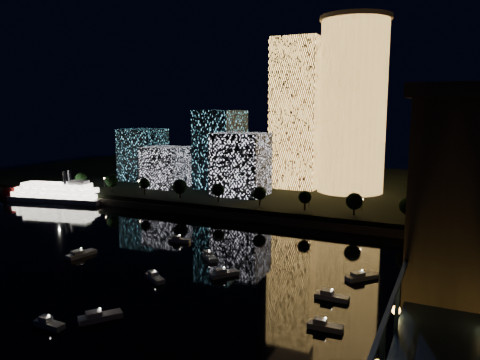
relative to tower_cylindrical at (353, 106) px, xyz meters
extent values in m
plane|color=black|center=(-17.20, -139.55, -47.35)|extent=(520.00, 520.00, 0.00)
cube|color=black|center=(-17.20, 20.45, -44.85)|extent=(420.00, 160.00, 5.00)
cube|color=#6B5E4C|center=(-17.20, -57.55, -45.85)|extent=(420.00, 6.00, 3.00)
cylinder|color=#F6B04E|center=(0.00, 0.00, -1.13)|extent=(32.00, 32.00, 82.44)
cylinder|color=#6B5E4C|center=(0.00, 0.00, 41.10)|extent=(34.00, 34.00, 2.00)
cube|color=#F6B04E|center=(-28.71, 2.86, -4.15)|extent=(24.01, 24.01, 76.40)
cube|color=white|center=(-45.53, -31.26, -27.52)|extent=(24.09, 20.38, 29.65)
cube|color=#51BBDC|center=(-65.32, -14.52, -22.28)|extent=(20.07, 26.09, 40.14)
cube|color=white|center=(-90.67, -27.65, -31.77)|extent=(21.15, 19.23, 21.15)
cube|color=#51BBDC|center=(-117.53, -11.45, -27.67)|extent=(20.97, 23.07, 29.36)
cube|color=navy|center=(47.80, -139.55, -29.35)|extent=(10.00, 260.00, 2.00)
cube|color=#6B5E4C|center=(47.80, -89.55, -23.35)|extent=(11.00, 9.00, 48.00)
cube|color=#6B5E4C|center=(47.80, -159.55, -23.35)|extent=(11.00, 9.00, 48.00)
cube|color=#6B5E4C|center=(47.80, -89.55, 1.65)|extent=(13.00, 11.00, 2.00)
cube|color=#6B5E4C|center=(47.80, -159.55, 1.65)|extent=(13.00, 11.00, 2.00)
cube|color=navy|center=(42.80, -139.55, -22.35)|extent=(0.50, 150.00, 0.50)
cube|color=navy|center=(52.80, -139.55, -22.35)|extent=(0.50, 150.00, 0.50)
cube|color=#6B5E4C|center=(47.80, -39.55, -35.85)|extent=(12.00, 40.00, 23.00)
cube|color=navy|center=(42.80, -175.55, -25.85)|extent=(0.50, 0.50, 7.00)
cube|color=navy|center=(42.80, -151.55, -25.85)|extent=(0.50, 0.50, 7.00)
cube|color=navy|center=(42.80, -127.55, -25.85)|extent=(0.50, 0.50, 7.00)
cube|color=navy|center=(42.80, -103.55, -25.85)|extent=(0.50, 0.50, 7.00)
cube|color=navy|center=(42.80, -79.55, -25.85)|extent=(0.50, 0.50, 7.00)
sphere|color=#FBA737|center=(42.30, -139.55, -27.55)|extent=(1.20, 1.20, 1.20)
sphere|color=#FBA737|center=(42.30, -94.55, -27.55)|extent=(1.20, 1.20, 1.20)
sphere|color=#FBA737|center=(42.30, -49.55, -27.55)|extent=(1.20, 1.20, 1.20)
cube|color=silver|center=(-131.90, -63.48, -46.10)|extent=(51.04, 21.14, 2.49)
cube|color=white|center=(-131.90, -63.48, -43.72)|extent=(46.77, 19.30, 2.28)
cube|color=white|center=(-131.90, -63.48, -41.44)|extent=(42.50, 17.45, 2.28)
cube|color=white|center=(-131.90, -63.48, -39.16)|extent=(36.19, 15.19, 2.28)
cube|color=silver|center=(-119.71, -60.99, -37.19)|extent=(9.37, 7.76, 1.87)
cylinder|color=black|center=(-125.39, -64.27, -34.91)|extent=(1.45, 1.45, 6.22)
cylinder|color=black|center=(-126.22, -60.20, -34.91)|extent=(1.45, 1.45, 6.22)
cylinder|color=maroon|center=(-156.27, -68.47, -44.24)|extent=(8.98, 10.59, 7.26)
cube|color=silver|center=(-28.65, -164.19, -46.75)|extent=(7.37, 2.62, 1.20)
cube|color=silver|center=(-29.75, -164.15, -45.65)|extent=(2.62, 2.00, 1.00)
sphere|color=white|center=(-28.65, -164.19, -44.75)|extent=(0.36, 0.36, 0.36)
cube|color=silver|center=(-24.34, -131.75, -46.75)|extent=(8.10, 6.16, 1.20)
cube|color=silver|center=(-25.36, -131.16, -45.65)|extent=(3.42, 3.17, 1.00)
sphere|color=white|center=(-24.34, -131.75, -44.75)|extent=(0.36, 0.36, 0.36)
cube|color=silver|center=(-37.96, -97.86, -46.75)|extent=(7.63, 4.01, 1.20)
cube|color=silver|center=(-39.02, -98.12, -45.65)|extent=(2.93, 2.45, 1.00)
sphere|color=white|center=(-37.96, -97.86, -44.75)|extent=(0.36, 0.36, 0.36)
cube|color=silver|center=(-21.20, -156.71, -46.75)|extent=(8.02, 9.27, 1.20)
cube|color=silver|center=(-22.05, -157.83, -45.65)|extent=(3.91, 4.08, 1.00)
sphere|color=white|center=(-21.20, -156.71, -44.75)|extent=(0.36, 0.36, 0.36)
cube|color=silver|center=(22.60, -123.86, -46.75)|extent=(8.37, 2.84, 1.20)
cube|color=silver|center=(21.35, -123.83, -45.65)|extent=(2.96, 2.22, 1.00)
sphere|color=white|center=(22.60, -123.86, -44.75)|extent=(0.36, 0.36, 0.36)
cube|color=silver|center=(-57.73, -124.41, -46.75)|extent=(4.86, 10.20, 1.20)
cube|color=silver|center=(-57.99, -125.86, -45.65)|extent=(3.13, 3.83, 1.00)
sphere|color=white|center=(-57.73, -124.41, -44.75)|extent=(0.36, 0.36, 0.36)
cube|color=silver|center=(25.25, -139.96, -46.75)|extent=(7.59, 2.67, 1.20)
cube|color=silver|center=(24.13, -140.00, -45.65)|extent=(2.70, 2.04, 1.00)
sphere|color=white|center=(25.25, -139.96, -44.75)|extent=(0.36, 0.36, 0.36)
cube|color=silver|center=(26.60, -106.88, -46.75)|extent=(8.39, 8.99, 1.20)
cube|color=silver|center=(25.68, -107.94, -45.65)|extent=(3.98, 4.06, 1.00)
sphere|color=white|center=(26.60, -106.88, -44.75)|extent=(0.36, 0.36, 0.36)
cube|color=silver|center=(-19.81, -109.33, -46.75)|extent=(7.96, 7.55, 1.20)
cube|color=silver|center=(-20.73, -108.49, -45.65)|extent=(3.61, 3.56, 1.00)
sphere|color=white|center=(-19.81, -109.33, -44.75)|extent=(0.36, 0.36, 0.36)
cube|color=silver|center=(-8.68, -120.77, -46.75)|extent=(7.04, 8.24, 1.20)
cube|color=silver|center=(-9.42, -121.77, -45.65)|extent=(3.45, 3.61, 1.00)
sphere|color=white|center=(-8.68, -120.77, -44.75)|extent=(0.36, 0.36, 0.36)
cylinder|color=black|center=(-127.20, -51.55, -40.35)|extent=(0.70, 0.70, 4.00)
sphere|color=black|center=(-127.20, -51.55, -36.85)|extent=(5.84, 5.84, 5.84)
cylinder|color=black|center=(-107.20, -51.55, -40.35)|extent=(0.70, 0.70, 4.00)
sphere|color=black|center=(-107.20, -51.55, -36.85)|extent=(6.30, 6.30, 6.30)
cylinder|color=black|center=(-87.20, -51.55, -40.35)|extent=(0.70, 0.70, 4.00)
sphere|color=black|center=(-87.20, -51.55, -36.85)|extent=(5.18, 5.18, 5.18)
cylinder|color=black|center=(-67.20, -51.55, -40.35)|extent=(0.70, 0.70, 4.00)
sphere|color=black|center=(-67.20, -51.55, -36.85)|extent=(6.82, 6.82, 6.82)
cylinder|color=black|center=(-47.20, -51.55, -40.35)|extent=(0.70, 0.70, 4.00)
sphere|color=black|center=(-47.20, -51.55, -36.85)|extent=(5.69, 5.69, 5.69)
cylinder|color=black|center=(-27.20, -51.55, -40.35)|extent=(0.70, 0.70, 4.00)
sphere|color=black|center=(-27.20, -51.55, -36.85)|extent=(5.66, 5.66, 5.66)
cylinder|color=black|center=(-7.20, -51.55, -40.35)|extent=(0.70, 0.70, 4.00)
sphere|color=black|center=(-7.20, -51.55, -36.85)|extent=(5.38, 5.38, 5.38)
cylinder|color=black|center=(12.80, -51.55, -40.35)|extent=(0.70, 0.70, 4.00)
sphere|color=black|center=(12.80, -51.55, -36.85)|extent=(6.65, 6.65, 6.65)
cylinder|color=black|center=(32.80, -51.55, -40.35)|extent=(0.70, 0.70, 4.00)
sphere|color=black|center=(32.80, -51.55, -36.85)|extent=(6.86, 6.86, 6.86)
cylinder|color=black|center=(-117.20, -45.55, -39.85)|extent=(0.24, 0.24, 5.00)
sphere|color=#FFCC7F|center=(-117.20, -45.55, -37.05)|extent=(0.70, 0.70, 0.70)
cylinder|color=black|center=(-95.20, -45.55, -39.85)|extent=(0.24, 0.24, 5.00)
sphere|color=#FFCC7F|center=(-95.20, -45.55, -37.05)|extent=(0.70, 0.70, 0.70)
cylinder|color=black|center=(-73.20, -45.55, -39.85)|extent=(0.24, 0.24, 5.00)
sphere|color=#FFCC7F|center=(-73.20, -45.55, -37.05)|extent=(0.70, 0.70, 0.70)
cylinder|color=black|center=(-51.20, -45.55, -39.85)|extent=(0.24, 0.24, 5.00)
sphere|color=#FFCC7F|center=(-51.20, -45.55, -37.05)|extent=(0.70, 0.70, 0.70)
cylinder|color=black|center=(-29.20, -45.55, -39.85)|extent=(0.24, 0.24, 5.00)
sphere|color=#FFCC7F|center=(-29.20, -45.55, -37.05)|extent=(0.70, 0.70, 0.70)
cylinder|color=black|center=(-7.20, -45.55, -39.85)|extent=(0.24, 0.24, 5.00)
sphere|color=#FFCC7F|center=(-7.20, -45.55, -37.05)|extent=(0.70, 0.70, 0.70)
cylinder|color=black|center=(14.80, -45.55, -39.85)|extent=(0.24, 0.24, 5.00)
sphere|color=#FFCC7F|center=(14.80, -45.55, -37.05)|extent=(0.70, 0.70, 0.70)
camera|label=1|loc=(48.60, -231.99, -0.63)|focal=35.00mm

